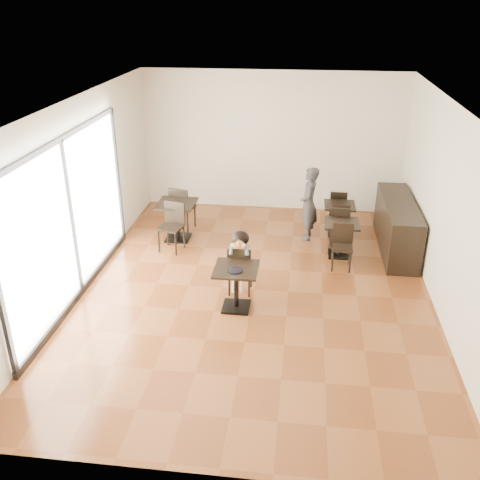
% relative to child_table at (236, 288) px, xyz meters
% --- Properties ---
extents(floor, '(6.00, 8.00, 0.01)m').
position_rel_child_table_xyz_m(floor, '(0.24, 0.63, -0.37)').
color(floor, brown).
rests_on(floor, ground).
extents(ceiling, '(6.00, 8.00, 0.01)m').
position_rel_child_table_xyz_m(ceiling, '(0.24, 0.63, 2.83)').
color(ceiling, silver).
rests_on(ceiling, floor).
extents(wall_back, '(6.00, 0.01, 3.20)m').
position_rel_child_table_xyz_m(wall_back, '(0.24, 4.63, 1.23)').
color(wall_back, silver).
rests_on(wall_back, floor).
extents(wall_front, '(6.00, 0.01, 3.20)m').
position_rel_child_table_xyz_m(wall_front, '(0.24, -3.37, 1.23)').
color(wall_front, silver).
rests_on(wall_front, floor).
extents(wall_left, '(0.01, 8.00, 3.20)m').
position_rel_child_table_xyz_m(wall_left, '(-2.76, 0.63, 1.23)').
color(wall_left, silver).
rests_on(wall_left, floor).
extents(wall_right, '(0.01, 8.00, 3.20)m').
position_rel_child_table_xyz_m(wall_right, '(3.24, 0.63, 1.23)').
color(wall_right, silver).
rests_on(wall_right, floor).
extents(storefront_window, '(0.04, 4.50, 2.60)m').
position_rel_child_table_xyz_m(storefront_window, '(-2.73, 0.13, 1.03)').
color(storefront_window, white).
rests_on(storefront_window, floor).
extents(child_table, '(0.70, 0.70, 0.74)m').
position_rel_child_table_xyz_m(child_table, '(0.00, 0.00, 0.00)').
color(child_table, black).
rests_on(child_table, floor).
extents(child_chair, '(0.40, 0.40, 0.89)m').
position_rel_child_table_xyz_m(child_chair, '(0.00, 0.55, 0.08)').
color(child_chair, black).
rests_on(child_chair, floor).
extents(child, '(0.40, 0.56, 1.12)m').
position_rel_child_table_xyz_m(child, '(0.00, 0.55, 0.19)').
color(child, slate).
rests_on(child, child_chair).
extents(plate, '(0.25, 0.25, 0.02)m').
position_rel_child_table_xyz_m(plate, '(0.00, -0.10, 0.38)').
color(plate, black).
rests_on(plate, child_table).
extents(pizza_slice, '(0.26, 0.20, 0.06)m').
position_rel_child_table_xyz_m(pizza_slice, '(0.00, 0.36, 0.60)').
color(pizza_slice, tan).
rests_on(pizza_slice, child).
extents(adult_patron, '(0.39, 0.57, 1.55)m').
position_rel_child_table_xyz_m(adult_patron, '(1.13, 2.92, 0.40)').
color(adult_patron, '#353539').
rests_on(adult_patron, floor).
extents(cafe_table_mid, '(0.69, 0.69, 0.70)m').
position_rel_child_table_xyz_m(cafe_table_mid, '(1.77, 2.18, -0.02)').
color(cafe_table_mid, black).
rests_on(cafe_table_mid, floor).
extents(cafe_table_left, '(0.92, 0.92, 0.81)m').
position_rel_child_table_xyz_m(cafe_table_left, '(-1.57, 2.56, 0.04)').
color(cafe_table_left, black).
rests_on(cafe_table_left, floor).
extents(cafe_table_back, '(0.66, 0.66, 0.67)m').
position_rel_child_table_xyz_m(cafe_table_back, '(1.78, 3.22, -0.03)').
color(cafe_table_back, black).
rests_on(cafe_table_back, floor).
extents(chair_mid_a, '(0.39, 0.39, 0.84)m').
position_rel_child_table_xyz_m(chair_mid_a, '(1.77, 2.73, 0.05)').
color(chair_mid_a, black).
rests_on(chair_mid_a, floor).
extents(chair_mid_b, '(0.39, 0.39, 0.84)m').
position_rel_child_table_xyz_m(chair_mid_b, '(1.77, 1.63, 0.05)').
color(chair_mid_b, black).
rests_on(chair_mid_b, floor).
extents(chair_left_a, '(0.53, 0.53, 0.97)m').
position_rel_child_table_xyz_m(chair_left_a, '(-1.57, 3.11, 0.12)').
color(chair_left_a, black).
rests_on(chair_left_a, floor).
extents(chair_left_b, '(0.53, 0.53, 0.97)m').
position_rel_child_table_xyz_m(chair_left_b, '(-1.57, 2.01, 0.12)').
color(chair_left_b, black).
rests_on(chair_left_b, floor).
extents(chair_back_a, '(0.37, 0.37, 0.81)m').
position_rel_child_table_xyz_m(chair_back_a, '(1.78, 3.77, 0.04)').
color(chair_back_a, black).
rests_on(chair_back_a, floor).
extents(chair_back_b, '(0.37, 0.37, 0.81)m').
position_rel_child_table_xyz_m(chair_back_b, '(1.78, 2.67, 0.04)').
color(chair_back_b, black).
rests_on(chair_back_b, floor).
extents(service_counter, '(0.60, 2.40, 1.00)m').
position_rel_child_table_xyz_m(service_counter, '(2.89, 2.63, 0.13)').
color(service_counter, black).
rests_on(service_counter, floor).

